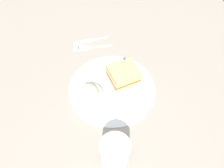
{
  "coord_description": "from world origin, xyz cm",
  "views": [
    {
      "loc": [
        -43.41,
        15.19,
        67.96
      ],
      "look_at": [
        0.0,
        0.0,
        2.9
      ],
      "focal_mm": 42.08,
      "sensor_mm": 36.0,
      "label": 1
    }
  ],
  "objects_px": {
    "plate": "(112,89)",
    "drink_glass": "(115,154)",
    "sandwich_half_center": "(123,74)",
    "knife": "(89,41)",
    "coleslaw_bowl": "(89,95)",
    "fork": "(88,47)"
  },
  "relations": [
    {
      "from": "plate",
      "to": "drink_glass",
      "type": "relative_size",
      "value": 2.81
    },
    {
      "from": "sandwich_half_center",
      "to": "knife",
      "type": "xyz_separation_m",
      "value": [
        0.21,
        0.05,
        -0.03
      ]
    },
    {
      "from": "plate",
      "to": "coleslaw_bowl",
      "type": "height_order",
      "value": "coleslaw_bowl"
    },
    {
      "from": "sandwich_half_center",
      "to": "knife",
      "type": "distance_m",
      "value": 0.22
    },
    {
      "from": "plate",
      "to": "drink_glass",
      "type": "distance_m",
      "value": 0.23
    },
    {
      "from": "coleslaw_bowl",
      "to": "fork",
      "type": "distance_m",
      "value": 0.22
    },
    {
      "from": "drink_glass",
      "to": "knife",
      "type": "xyz_separation_m",
      "value": [
        0.44,
        -0.06,
        -0.04
      ]
    },
    {
      "from": "plate",
      "to": "sandwich_half_center",
      "type": "bearing_deg",
      "value": -66.4
    },
    {
      "from": "coleslaw_bowl",
      "to": "fork",
      "type": "relative_size",
      "value": 0.62
    },
    {
      "from": "sandwich_half_center",
      "to": "drink_glass",
      "type": "distance_m",
      "value": 0.26
    },
    {
      "from": "plate",
      "to": "fork",
      "type": "bearing_deg",
      "value": 5.98
    },
    {
      "from": "drink_glass",
      "to": "sandwich_half_center",
      "type": "bearing_deg",
      "value": -25.51
    },
    {
      "from": "fork",
      "to": "coleslaw_bowl",
      "type": "bearing_deg",
      "value": 164.91
    },
    {
      "from": "drink_glass",
      "to": "fork",
      "type": "xyz_separation_m",
      "value": [
        0.41,
        -0.05,
        -0.04
      ]
    },
    {
      "from": "drink_glass",
      "to": "coleslaw_bowl",
      "type": "bearing_deg",
      "value": 2.94
    },
    {
      "from": "coleslaw_bowl",
      "to": "plate",
      "type": "bearing_deg",
      "value": -78.7
    },
    {
      "from": "drink_glass",
      "to": "knife",
      "type": "height_order",
      "value": "drink_glass"
    },
    {
      "from": "plate",
      "to": "knife",
      "type": "xyz_separation_m",
      "value": [
        0.23,
        0.01,
        -0.0
      ]
    },
    {
      "from": "drink_glass",
      "to": "knife",
      "type": "distance_m",
      "value": 0.45
    },
    {
      "from": "sandwich_half_center",
      "to": "drink_glass",
      "type": "relative_size",
      "value": 1.07
    },
    {
      "from": "coleslaw_bowl",
      "to": "drink_glass",
      "type": "relative_size",
      "value": 0.85
    },
    {
      "from": "plate",
      "to": "knife",
      "type": "height_order",
      "value": "plate"
    }
  ]
}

